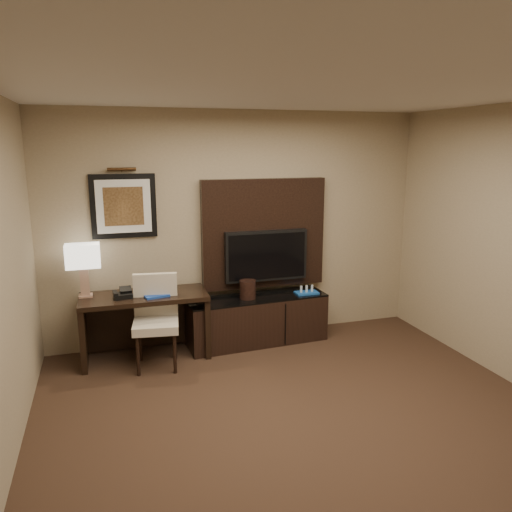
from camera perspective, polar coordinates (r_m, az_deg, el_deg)
name	(u,v)px	position (r m, az deg, el deg)	size (l,w,h in m)	color
floor	(323,449)	(4.18, 7.68, -21.06)	(4.50, 5.00, 0.01)	#311F16
ceiling	(335,83)	(3.51, 9.04, 18.91)	(4.50, 5.00, 0.01)	silver
wall_back	(238,227)	(5.92, -2.06, 3.30)	(4.50, 0.01, 2.70)	gray
desk	(145,326)	(5.65, -12.54, -7.84)	(1.35, 0.58, 0.72)	black
credenza	(257,320)	(5.95, 0.14, -7.28)	(1.64, 0.46, 0.57)	black
tv_wall_panel	(264,233)	(5.96, 0.88, 2.59)	(1.50, 0.12, 1.30)	black
tv	(266,256)	(5.92, 1.17, 0.04)	(1.00, 0.08, 0.60)	black
artwork	(124,206)	(5.66, -14.90, 5.53)	(0.70, 0.04, 0.70)	black
picture_light	(122,169)	(5.59, -15.11, 9.55)	(0.04, 0.04, 0.30)	#3C2513
desk_chair	(156,324)	(5.35, -11.36, -7.60)	(0.46, 0.53, 0.96)	beige
table_lamp	(84,269)	(5.56, -19.09, -1.38)	(0.37, 0.21, 0.61)	tan
desk_phone	(123,294)	(5.46, -14.96, -4.17)	(0.18, 0.17, 0.09)	black
blue_folder	(154,293)	(5.52, -11.59, -4.22)	(0.25, 0.34, 0.02)	#193FA3
book	(151,285)	(5.49, -11.96, -3.25)	(0.16, 0.02, 0.22)	tan
ice_bucket	(248,289)	(5.77, -0.96, -3.84)	(0.19, 0.19, 0.21)	black
minibar_tray	(307,290)	(6.00, 5.81, -3.84)	(0.27, 0.16, 0.10)	#1A53A9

